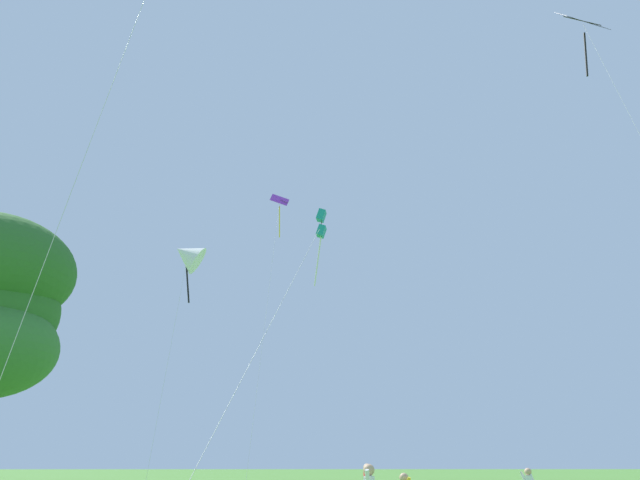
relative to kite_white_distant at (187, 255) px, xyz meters
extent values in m
cone|color=white|center=(0.00, 0.00, 0.01)|extent=(2.40, 2.03, 2.38)
cylinder|color=black|center=(0.17, -0.13, -1.91)|extent=(0.49, 0.40, 2.34)
cylinder|color=silver|center=(-0.25, -2.06, -7.03)|extent=(0.52, 4.15, 13.75)
cube|color=teal|center=(7.88, -16.98, -4.03)|extent=(0.39, 0.42, 0.43)
cube|color=teal|center=(7.88, -16.98, -4.61)|extent=(0.39, 0.42, 0.43)
cylinder|color=#3F382D|center=(7.88, -16.98, -4.32)|extent=(0.02, 0.02, 0.83)
cylinder|color=silver|center=(7.77, -16.81, -5.58)|extent=(0.29, 0.41, 1.78)
cylinder|color=silver|center=(6.32, -21.62, -9.16)|extent=(3.14, 9.30, 9.51)
cube|color=black|center=(22.50, -8.81, 10.89)|extent=(2.63, 1.82, 1.69)
cylinder|color=#3F382D|center=(22.50, -8.81, 10.89)|extent=(2.10, 0.15, 0.52)
cylinder|color=black|center=(22.35, -8.90, 8.65)|extent=(0.46, 0.32, 2.88)
cylinder|color=silver|center=(2.71, -24.53, -4.12)|extent=(2.25, 4.05, 19.57)
cube|color=purple|center=(5.29, 7.08, 6.77)|extent=(1.46, 1.02, 1.28)
cylinder|color=#3F382D|center=(5.29, 7.08, 6.77)|extent=(1.33, 0.29, 0.64)
cylinder|color=yellow|center=(5.32, 6.95, 4.94)|extent=(0.16, 0.35, 2.58)
cylinder|color=silver|center=(4.80, 1.98, -3.63)|extent=(0.99, 10.23, 20.56)
cylinder|color=red|center=(9.37, -16.14, -12.55)|extent=(0.12, 0.30, 0.61)
cylinder|color=red|center=(9.34, -15.87, -12.55)|extent=(0.12, 0.30, 0.61)
sphere|color=tan|center=(9.35, -16.01, -12.27)|extent=(0.24, 0.24, 0.24)
sphere|color=tan|center=(9.69, -21.67, -12.46)|extent=(0.21, 0.21, 0.21)
cylinder|color=white|center=(14.32, -16.20, -12.66)|extent=(0.28, 0.17, 0.56)
cylinder|color=white|center=(14.55, -16.29, -12.66)|extent=(0.28, 0.17, 0.56)
sphere|color=tan|center=(14.44, -16.24, -12.40)|extent=(0.22, 0.22, 0.22)
sphere|color=tan|center=(8.70, -23.47, -12.27)|extent=(0.24, 0.24, 0.24)
camera|label=1|loc=(7.38, -37.43, -12.14)|focal=35.61mm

